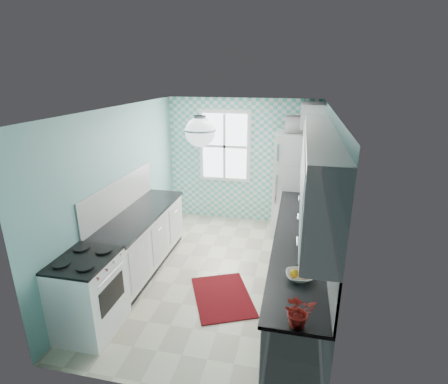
% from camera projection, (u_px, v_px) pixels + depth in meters
% --- Properties ---
extents(floor, '(3.00, 4.40, 0.02)m').
position_uv_depth(floor, '(217.00, 273.00, 5.45)').
color(floor, beige).
rests_on(floor, ground).
extents(ceiling, '(3.00, 4.40, 0.02)m').
position_uv_depth(ceiling, '(216.00, 108.00, 4.63)').
color(ceiling, white).
rests_on(ceiling, wall_back).
extents(wall_back, '(3.00, 0.02, 2.50)m').
position_uv_depth(wall_back, '(242.00, 161.00, 7.08)').
color(wall_back, '#6CA4A2').
rests_on(wall_back, floor).
extents(wall_front, '(3.00, 0.02, 2.50)m').
position_uv_depth(wall_front, '(158.00, 283.00, 2.99)').
color(wall_front, '#6CA4A2').
rests_on(wall_front, floor).
extents(wall_left, '(0.02, 4.40, 2.50)m').
position_uv_depth(wall_left, '(121.00, 190.00, 5.34)').
color(wall_left, '#6CA4A2').
rests_on(wall_left, floor).
extents(wall_right, '(0.02, 4.40, 2.50)m').
position_uv_depth(wall_right, '(325.00, 205.00, 4.73)').
color(wall_right, '#6CA4A2').
rests_on(wall_right, floor).
extents(accent_wall, '(3.00, 0.01, 2.50)m').
position_uv_depth(accent_wall, '(242.00, 161.00, 7.06)').
color(accent_wall, '#57C2B3').
rests_on(accent_wall, wall_back).
extents(window, '(1.04, 0.05, 1.44)m').
position_uv_depth(window, '(225.00, 146.00, 7.01)').
color(window, white).
rests_on(window, wall_back).
extents(backsplash_right, '(0.02, 3.60, 0.51)m').
position_uv_depth(backsplash_right, '(325.00, 220.00, 4.39)').
color(backsplash_right, white).
rests_on(backsplash_right, wall_right).
extents(backsplash_left, '(0.02, 2.15, 0.51)m').
position_uv_depth(backsplash_left, '(120.00, 195.00, 5.28)').
color(backsplash_left, white).
rests_on(backsplash_left, wall_left).
extents(upper_cabinets_right, '(0.33, 3.20, 0.90)m').
position_uv_depth(upper_cabinets_right, '(318.00, 170.00, 4.00)').
color(upper_cabinets_right, white).
rests_on(upper_cabinets_right, wall_right).
extents(upper_cabinet_fridge, '(0.40, 0.74, 0.40)m').
position_uv_depth(upper_cabinet_fridge, '(312.00, 115.00, 6.14)').
color(upper_cabinet_fridge, white).
rests_on(upper_cabinet_fridge, wall_right).
extents(ceiling_light, '(0.34, 0.34, 0.35)m').
position_uv_depth(ceiling_light, '(200.00, 132.00, 3.95)').
color(ceiling_light, silver).
rests_on(ceiling_light, ceiling).
extents(base_cabinets_right, '(0.60, 3.60, 0.90)m').
position_uv_depth(base_cabinets_right, '(297.00, 269.00, 4.69)').
color(base_cabinets_right, white).
rests_on(base_cabinets_right, floor).
extents(countertop_right, '(0.63, 3.60, 0.04)m').
position_uv_depth(countertop_right, '(299.00, 238.00, 4.54)').
color(countertop_right, black).
rests_on(countertop_right, base_cabinets_right).
extents(base_cabinets_left, '(0.60, 2.15, 0.90)m').
position_uv_depth(base_cabinets_left, '(142.00, 241.00, 5.47)').
color(base_cabinets_left, white).
rests_on(base_cabinets_left, floor).
extents(countertop_left, '(0.63, 2.15, 0.04)m').
position_uv_depth(countertop_left, '(140.00, 214.00, 5.31)').
color(countertop_left, black).
rests_on(countertop_left, base_cabinets_left).
extents(fridge, '(0.84, 0.83, 1.93)m').
position_uv_depth(fridge, '(296.00, 184.00, 6.57)').
color(fridge, white).
rests_on(fridge, floor).
extents(stove, '(0.63, 0.79, 0.95)m').
position_uv_depth(stove, '(88.00, 293.00, 4.11)').
color(stove, silver).
rests_on(stove, floor).
extents(sink, '(0.49, 0.41, 0.53)m').
position_uv_depth(sink, '(301.00, 209.00, 5.47)').
color(sink, silver).
rests_on(sink, countertop_right).
extents(rug, '(1.11, 1.27, 0.02)m').
position_uv_depth(rug, '(223.00, 296.00, 4.85)').
color(rug, maroon).
rests_on(rug, floor).
extents(dish_towel, '(0.07, 0.27, 0.40)m').
position_uv_depth(dish_towel, '(279.00, 236.00, 5.59)').
color(dish_towel, '#4DA99F').
rests_on(dish_towel, base_cabinets_right).
extents(fruit_bowl, '(0.31, 0.31, 0.07)m').
position_uv_depth(fruit_bowl, '(299.00, 276.00, 3.59)').
color(fruit_bowl, silver).
rests_on(fruit_bowl, countertop_right).
extents(potted_plant, '(0.32, 0.30, 0.29)m').
position_uv_depth(potted_plant, '(299.00, 311.00, 2.89)').
color(potted_plant, red).
rests_on(potted_plant, countertop_right).
extents(soap_bottle, '(0.11, 0.11, 0.20)m').
position_uv_depth(soap_bottle, '(304.00, 200.00, 5.54)').
color(soap_bottle, '#8FB5BD').
rests_on(soap_bottle, countertop_right).
extents(microwave, '(0.52, 0.36, 0.29)m').
position_uv_depth(microwave, '(301.00, 124.00, 6.21)').
color(microwave, white).
rests_on(microwave, fridge).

